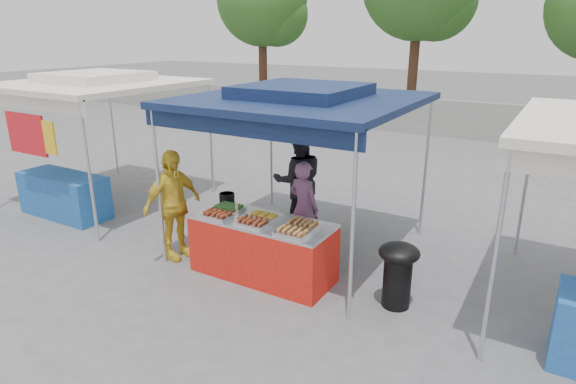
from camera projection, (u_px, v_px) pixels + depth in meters
The scene contains 21 objects.
ground_plane at pixel (267, 272), 6.93m from camera, with size 80.00×80.00×0.00m, color #5C5C5E.
back_wall at pixel (449, 119), 15.72m from camera, with size 40.00×0.25×1.20m, color gray.
main_canopy at pixel (301, 99), 6.97m from camera, with size 3.20×3.20×2.57m.
neighbor_stall_left at pixel (82, 126), 9.06m from camera, with size 3.20×3.20×2.57m.
tree_0 at pixel (266, 4), 19.85m from camera, with size 3.76×3.75×6.45m.
vendor_table at pixel (263, 248), 6.71m from camera, with size 2.00×0.80×0.85m.
food_tray_fl at pixel (217, 215), 6.65m from camera, with size 0.42×0.30×0.07m.
food_tray_fm at pixel (253, 223), 6.38m from camera, with size 0.42×0.30×0.07m.
food_tray_fr at pixel (292, 232), 6.07m from camera, with size 0.42×0.30×0.07m.
food_tray_bl at pixel (229, 208), 6.93m from camera, with size 0.42×0.30×0.07m.
food_tray_bm at pixel (264, 216), 6.62m from camera, with size 0.42×0.30×0.07m.
food_tray_br at pixel (304, 224), 6.33m from camera, with size 0.42×0.30×0.07m.
cooking_pot at pixel (227, 198), 7.25m from camera, with size 0.23×0.23×0.14m, color black.
skewer_cup at pixel (237, 220), 6.46m from camera, with size 0.08×0.08×0.10m, color silver.
wok_burner at pixel (398, 269), 5.94m from camera, with size 0.51×0.51×0.85m.
crate_left at pixel (260, 239), 7.63m from camera, with size 0.56×0.39×0.34m, color #1439A6.
crate_right at pixel (300, 254), 7.18m from camera, with size 0.47×0.33×0.28m, color #1439A6.
crate_stacked at pixel (300, 236), 7.09m from camera, with size 0.47×0.33×0.28m, color #1439A6.
vendor_woman at pixel (304, 207), 7.39m from camera, with size 0.53×0.35×1.46m, color #8D5982.
helper_man at pixel (298, 181), 8.14m from camera, with size 0.87×0.68×1.79m, color black.
customer_person at pixel (173, 205), 7.16m from camera, with size 0.99×0.41×1.68m, color yellow.
Camera 1 is at (3.42, -5.19, 3.29)m, focal length 30.00 mm.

